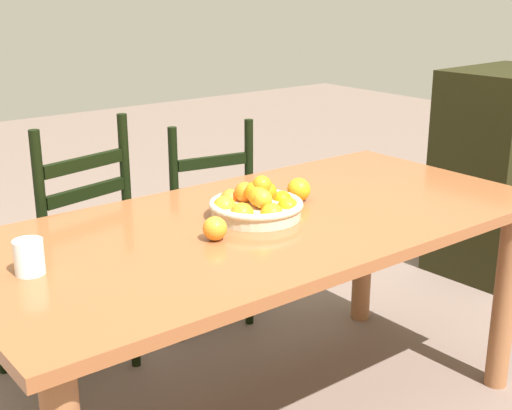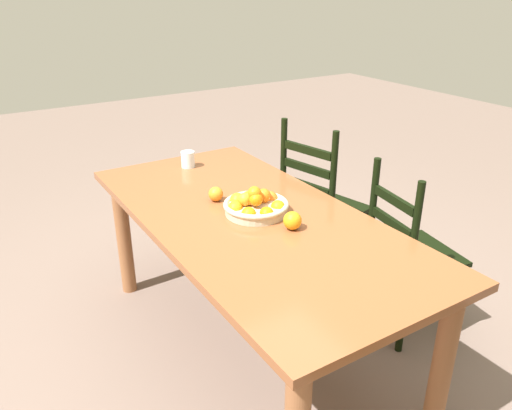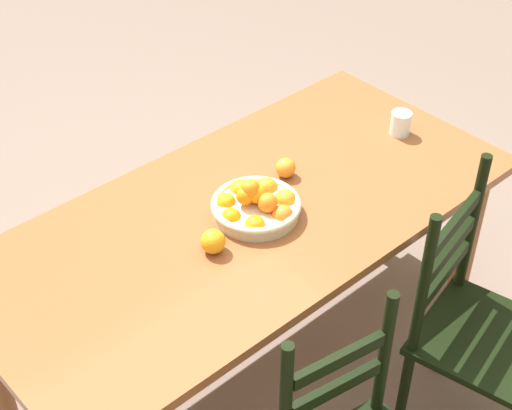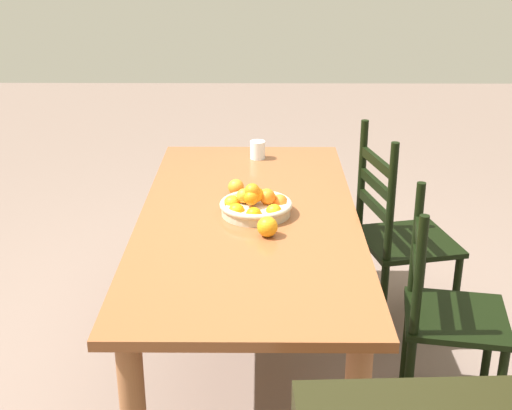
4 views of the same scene
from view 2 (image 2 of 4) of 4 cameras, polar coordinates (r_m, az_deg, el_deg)
name	(u,v)px [view 2 (image 2 of 4)]	position (r m, az deg, el deg)	size (l,w,h in m)	color
ground_plane	(252,347)	(2.70, -0.44, -15.66)	(12.00, 12.00, 0.00)	#715E53
dining_table	(252,237)	(2.34, -0.49, -3.58)	(1.88, 0.90, 0.75)	brown
chair_near_window	(320,208)	(3.05, 7.17, -0.32)	(0.50, 0.50, 1.01)	black
chair_by_cabinet	(408,256)	(2.71, 16.78, -5.50)	(0.45, 0.45, 0.92)	black
fruit_bowl	(255,205)	(2.30, -0.08, 0.04)	(0.30, 0.30, 0.14)	beige
orange_loose_0	(292,221)	(2.16, 4.12, -1.76)	(0.08, 0.08, 0.08)	orange
orange_loose_1	(216,194)	(2.44, -4.54, 1.24)	(0.07, 0.07, 0.07)	orange
drinking_glass	(188,159)	(2.90, -7.67, 5.11)	(0.08, 0.08, 0.09)	silver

